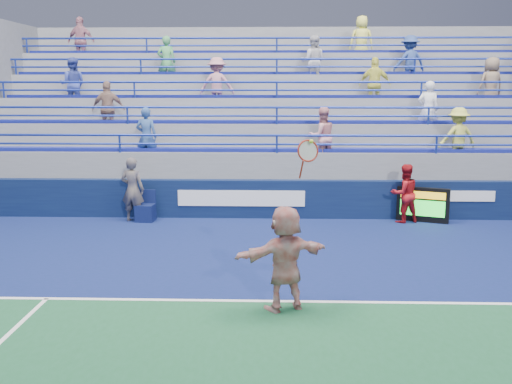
{
  "coord_description": "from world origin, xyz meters",
  "views": [
    {
      "loc": [
        -0.09,
        -9.46,
        3.73
      ],
      "look_at": [
        -0.46,
        2.5,
        1.5
      ],
      "focal_mm": 40.0,
      "sensor_mm": 36.0,
      "label": 1
    }
  ],
  "objects_px": {
    "tennis_player": "(285,258)",
    "serve_speed_board": "(423,205)",
    "judge_chair": "(146,212)",
    "ball_girl": "(404,194)",
    "line_judge": "(133,190)"
  },
  "relations": [
    {
      "from": "tennis_player",
      "to": "serve_speed_board",
      "type": "bearing_deg",
      "value": 58.44
    },
    {
      "from": "serve_speed_board",
      "to": "tennis_player",
      "type": "xyz_separation_m",
      "value": [
        -3.94,
        -6.41,
        0.42
      ]
    },
    {
      "from": "serve_speed_board",
      "to": "judge_chair",
      "type": "height_order",
      "value": "serve_speed_board"
    },
    {
      "from": "serve_speed_board",
      "to": "ball_girl",
      "type": "xyz_separation_m",
      "value": [
        -0.53,
        -0.05,
        0.32
      ]
    },
    {
      "from": "tennis_player",
      "to": "ball_girl",
      "type": "bearing_deg",
      "value": 61.85
    },
    {
      "from": "serve_speed_board",
      "to": "judge_chair",
      "type": "bearing_deg",
      "value": -178.95
    },
    {
      "from": "judge_chair",
      "to": "ball_girl",
      "type": "distance_m",
      "value": 7.19
    },
    {
      "from": "serve_speed_board",
      "to": "tennis_player",
      "type": "bearing_deg",
      "value": -121.56
    },
    {
      "from": "serve_speed_board",
      "to": "tennis_player",
      "type": "distance_m",
      "value": 7.54
    },
    {
      "from": "serve_speed_board",
      "to": "tennis_player",
      "type": "relative_size",
      "value": 0.47
    },
    {
      "from": "line_judge",
      "to": "ball_girl",
      "type": "relative_size",
      "value": 1.11
    },
    {
      "from": "judge_chair",
      "to": "tennis_player",
      "type": "height_order",
      "value": "tennis_player"
    },
    {
      "from": "serve_speed_board",
      "to": "line_judge",
      "type": "relative_size",
      "value": 0.76
    },
    {
      "from": "line_judge",
      "to": "ball_girl",
      "type": "xyz_separation_m",
      "value": [
        7.51,
        0.12,
        -0.09
      ]
    },
    {
      "from": "tennis_player",
      "to": "judge_chair",
      "type": "bearing_deg",
      "value": 120.97
    }
  ]
}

